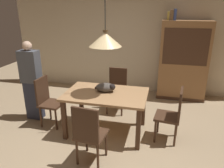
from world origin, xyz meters
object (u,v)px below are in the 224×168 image
(chair_far_back, at_px, (117,88))
(chair_near_front, at_px, (89,133))
(hutch_bookcase, at_px, (183,63))
(book_blue_wide, at_px, (175,14))
(cat_sleeping, at_px, (106,87))
(person_standing, at_px, (32,81))
(dining_table, at_px, (106,98))
(pendant_lamp, at_px, (105,39))
(book_yellow_short, at_px, (168,16))
(chair_left_side, at_px, (48,99))
(chair_right_side, at_px, (173,113))
(book_brown_thick, at_px, (172,15))

(chair_far_back, bearing_deg, chair_near_front, -90.28)
(hutch_bookcase, relative_size, book_blue_wide, 7.71)
(cat_sleeping, distance_m, book_blue_wide, 2.44)
(chair_far_back, xyz_separation_m, chair_near_front, (-0.01, -1.76, 0.00))
(chair_far_back, height_order, person_standing, person_standing)
(cat_sleeping, distance_m, hutch_bookcase, 2.31)
(person_standing, bearing_deg, dining_table, -6.19)
(cat_sleeping, bearing_deg, pendant_lamp, -75.54)
(chair_near_front, relative_size, book_yellow_short, 4.65)
(dining_table, xyz_separation_m, chair_near_front, (-0.01, -0.88, -0.14))
(dining_table, xyz_separation_m, pendant_lamp, (-0.00, 0.00, 1.01))
(chair_left_side, xyz_separation_m, book_blue_wide, (2.21, 1.93, 1.46))
(chair_near_front, height_order, pendant_lamp, pendant_lamp)
(dining_table, bearing_deg, chair_far_back, 89.94)
(chair_right_side, relative_size, pendant_lamp, 0.72)
(chair_right_side, distance_m, pendant_lamp, 1.61)
(cat_sleeping, height_order, book_brown_thick, book_brown_thick)
(chair_near_front, distance_m, cat_sleeping, 1.00)
(chair_left_side, bearing_deg, pendant_lamp, -0.21)
(pendant_lamp, relative_size, person_standing, 0.84)
(dining_table, xyz_separation_m, cat_sleeping, (-0.02, 0.07, 0.18))
(chair_left_side, relative_size, person_standing, 0.60)
(dining_table, relative_size, chair_right_side, 1.51)
(book_yellow_short, xyz_separation_m, book_brown_thick, (0.07, 0.00, 0.02))
(chair_left_side, distance_m, cat_sleeping, 1.16)
(pendant_lamp, xyz_separation_m, book_blue_wide, (1.08, 1.93, 0.31))
(dining_table, distance_m, pendant_lamp, 1.01)
(chair_left_side, distance_m, hutch_bookcase, 3.17)
(book_yellow_short, xyz_separation_m, book_blue_wide, (0.14, 0.00, 0.03))
(book_brown_thick, bearing_deg, chair_left_side, -137.93)
(chair_far_back, distance_m, book_blue_wide, 2.10)
(dining_table, xyz_separation_m, chair_far_back, (0.00, 0.88, -0.14))
(chair_near_front, bearing_deg, person_standing, 145.58)
(cat_sleeping, bearing_deg, chair_far_back, 88.56)
(cat_sleeping, distance_m, pendant_lamp, 0.84)
(chair_far_back, relative_size, pendant_lamp, 0.72)
(pendant_lamp, height_order, book_brown_thick, pendant_lamp)
(dining_table, xyz_separation_m, book_yellow_short, (0.94, 1.93, 1.29))
(chair_right_side, height_order, book_brown_thick, book_brown_thick)
(pendant_lamp, bearing_deg, dining_table, -53.13)
(dining_table, xyz_separation_m, person_standing, (-1.53, 0.17, 0.13))
(chair_far_back, bearing_deg, hutch_bookcase, 37.61)
(dining_table, height_order, book_yellow_short, book_yellow_short)
(book_yellow_short, height_order, person_standing, book_yellow_short)
(chair_left_side, height_order, hutch_bookcase, hutch_bookcase)
(cat_sleeping, distance_m, person_standing, 1.52)
(book_blue_wide, bearing_deg, dining_table, -119.24)
(chair_far_back, height_order, cat_sleeping, chair_far_back)
(cat_sleeping, bearing_deg, person_standing, 176.55)
(chair_left_side, height_order, book_yellow_short, book_yellow_short)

